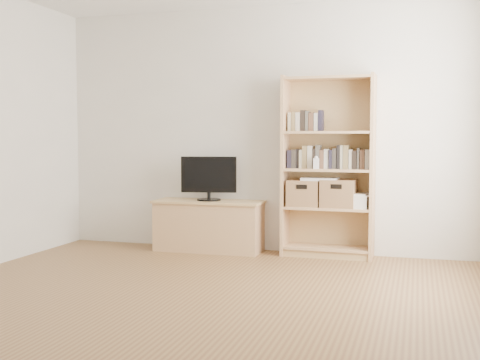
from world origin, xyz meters
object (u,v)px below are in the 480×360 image
at_px(bookshelf, 328,167).
at_px(laptop, 320,179).
at_px(baby_monitor, 316,164).
at_px(tv_stand, 209,227).
at_px(television, 209,179).
at_px(basket_right, 339,193).
at_px(basket_left, 304,193).

height_order(bookshelf, laptop, bookshelf).
bearing_deg(baby_monitor, tv_stand, 175.84).
height_order(television, basket_right, television).
height_order(basket_right, laptop, laptop).
xyz_separation_m(basket_right, laptop, (-0.19, 0.00, 0.14)).
bearing_deg(television, baby_monitor, -13.39).
relative_size(bookshelf, television, 3.11).
bearing_deg(baby_monitor, television, 175.84).
bearing_deg(basket_right, baby_monitor, -153.72).
distance_m(baby_monitor, basket_right, 0.38).
bearing_deg(basket_right, basket_left, -178.06).
xyz_separation_m(basket_left, basket_right, (0.36, -0.01, 0.01)).
bearing_deg(bookshelf, basket_right, -2.60).
relative_size(basket_left, laptop, 0.90).
height_order(tv_stand, basket_right, basket_right).
bearing_deg(bookshelf, basket_left, -178.81).
xyz_separation_m(tv_stand, television, (0.00, 0.00, 0.51)).
bearing_deg(tv_stand, bookshelf, 1.51).
bearing_deg(tv_stand, baby_monitor, -3.25).
height_order(bookshelf, television, bookshelf).
bearing_deg(baby_monitor, bookshelf, 42.36).
relative_size(baby_monitor, basket_right, 0.32).
xyz_separation_m(bookshelf, baby_monitor, (-0.10, -0.10, 0.03)).
relative_size(tv_stand, laptop, 3.13).
bearing_deg(television, basket_right, -9.11).
distance_m(television, basket_left, 1.03).
relative_size(television, basket_right, 1.74).
relative_size(basket_right, laptop, 0.94).
height_order(tv_stand, laptop, laptop).
height_order(baby_monitor, laptop, baby_monitor).
bearing_deg(tv_stand, basket_right, 1.04).
distance_m(tv_stand, baby_monitor, 1.35).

